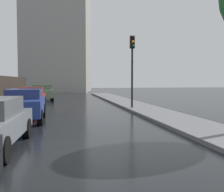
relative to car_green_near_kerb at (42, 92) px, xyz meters
name	(u,v)px	position (x,y,z in m)	size (l,w,h in m)	color
ground	(58,160)	(1.60, -19.32, -0.75)	(120.00, 120.00, 0.00)	black
car_green_near_kerb	(42,92)	(0.00, 0.00, 0.00)	(2.14, 4.48, 1.45)	slate
car_blue_mid_road	(24,104)	(0.06, -12.94, 0.01)	(1.75, 3.85, 1.43)	navy
car_red_far_ahead	(31,97)	(-0.29, -6.44, -0.03)	(1.76, 3.83, 1.35)	maroon
traffic_light	(132,58)	(5.98, -9.11, 2.42)	(0.26, 0.39, 4.38)	black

